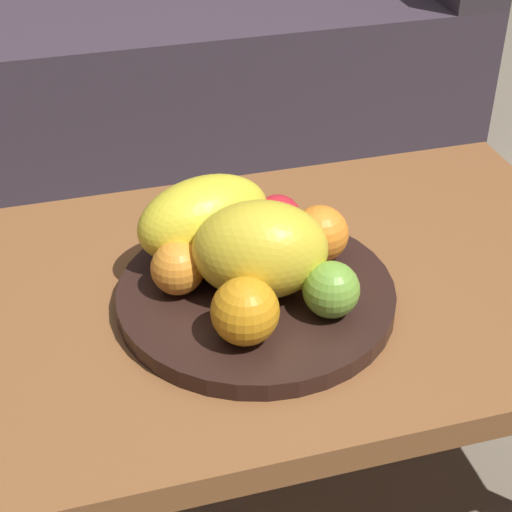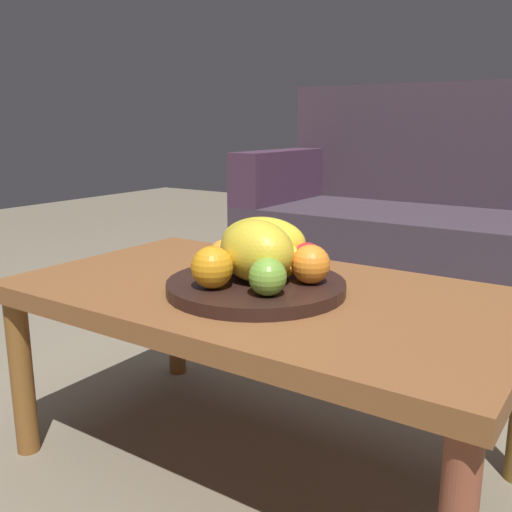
# 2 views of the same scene
# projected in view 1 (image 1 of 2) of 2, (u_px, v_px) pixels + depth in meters

# --- Properties ---
(ground_plane) EXTENTS (8.00, 8.00, 0.00)m
(ground_plane) POSITION_uv_depth(u_px,v_px,m) (246.00, 490.00, 1.33)
(ground_plane) COLOR #776C59
(coffee_table) EXTENTS (1.03, 0.59, 0.41)m
(coffee_table) POSITION_uv_depth(u_px,v_px,m) (245.00, 316.00, 1.13)
(coffee_table) COLOR brown
(coffee_table) RESTS_ON ground_plane
(couch) EXTENTS (1.70, 0.70, 0.90)m
(couch) POSITION_uv_depth(u_px,v_px,m) (143.00, 27.00, 2.21)
(couch) COLOR #3B303B
(couch) RESTS_ON ground_plane
(fruit_bowl) EXTENTS (0.36, 0.36, 0.03)m
(fruit_bowl) POSITION_uv_depth(u_px,v_px,m) (256.00, 296.00, 1.07)
(fruit_bowl) COLOR black
(fruit_bowl) RESTS_ON coffee_table
(melon_large_front) EXTENTS (0.20, 0.16, 0.12)m
(melon_large_front) POSITION_uv_depth(u_px,v_px,m) (260.00, 250.00, 1.02)
(melon_large_front) COLOR yellow
(melon_large_front) RESTS_ON fruit_bowl
(melon_smaller_beside) EXTENTS (0.21, 0.16, 0.11)m
(melon_smaller_beside) POSITION_uv_depth(u_px,v_px,m) (204.00, 218.00, 1.09)
(melon_smaller_beside) COLOR yellow
(melon_smaller_beside) RESTS_ON fruit_bowl
(orange_front) EXTENTS (0.08, 0.08, 0.08)m
(orange_front) POSITION_uv_depth(u_px,v_px,m) (320.00, 234.00, 1.09)
(orange_front) COLOR orange
(orange_front) RESTS_ON fruit_bowl
(orange_left) EXTENTS (0.07, 0.07, 0.07)m
(orange_left) POSITION_uv_depth(u_px,v_px,m) (178.00, 268.00, 1.04)
(orange_left) COLOR orange
(orange_left) RESTS_ON fruit_bowl
(orange_right) EXTENTS (0.08, 0.08, 0.08)m
(orange_right) POSITION_uv_depth(u_px,v_px,m) (245.00, 311.00, 0.96)
(orange_right) COLOR orange
(orange_right) RESTS_ON fruit_bowl
(apple_front) EXTENTS (0.07, 0.07, 0.07)m
(apple_front) POSITION_uv_depth(u_px,v_px,m) (331.00, 290.00, 1.00)
(apple_front) COLOR #75AB39
(apple_front) RESTS_ON fruit_bowl
(apple_left) EXTENTS (0.07, 0.07, 0.07)m
(apple_left) POSITION_uv_depth(u_px,v_px,m) (278.00, 218.00, 1.13)
(apple_left) COLOR red
(apple_left) RESTS_ON fruit_bowl
(banana_bunch) EXTENTS (0.16, 0.15, 0.06)m
(banana_bunch) POSITION_uv_depth(u_px,v_px,m) (238.00, 244.00, 1.09)
(banana_bunch) COLOR gold
(banana_bunch) RESTS_ON fruit_bowl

